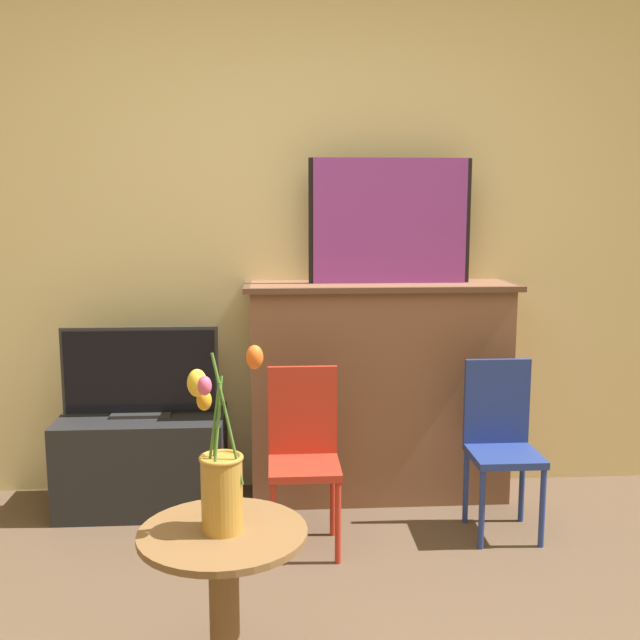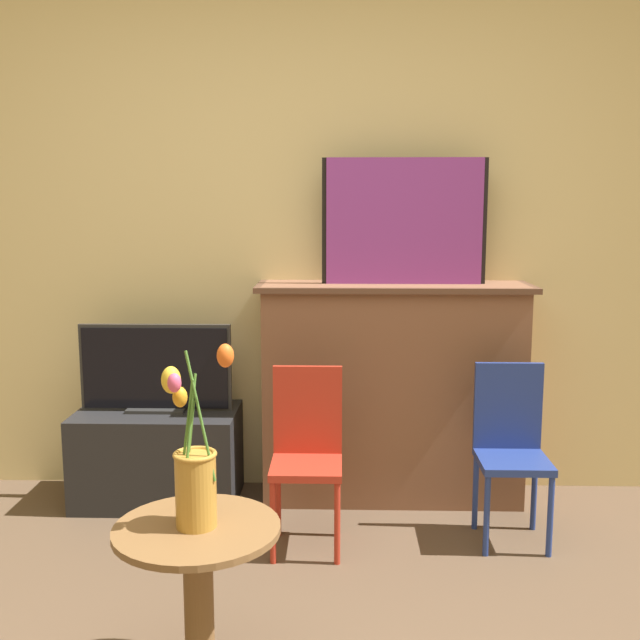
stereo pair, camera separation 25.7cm
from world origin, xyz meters
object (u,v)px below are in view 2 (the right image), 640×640
Objects in this scene: painting at (404,221)px; chair_red at (307,447)px; tv_monitor at (156,369)px; chair_blue at (511,442)px; vase_tulips at (194,471)px.

painting is 1.02× the size of chair_red.
tv_monitor is 0.96× the size of chair_blue.
chair_red is at bearing -174.19° from chair_blue.
painting is at bearing 64.87° from vase_tulips.
painting is 1.11m from chair_red.
tv_monitor is 1.34× the size of vase_tulips.
painting reaches higher than chair_red.
chair_blue is at bearing 5.81° from chair_red.
chair_red is at bearing -129.86° from painting.
vase_tulips reaches higher than tv_monitor.
chair_red is 1.40× the size of vase_tulips.
painting is 1.74m from vase_tulips.
chair_red is (-0.42, -0.50, -0.90)m from painting.
painting is 1.02× the size of chair_blue.
tv_monitor is (-1.14, -0.07, -0.68)m from painting.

